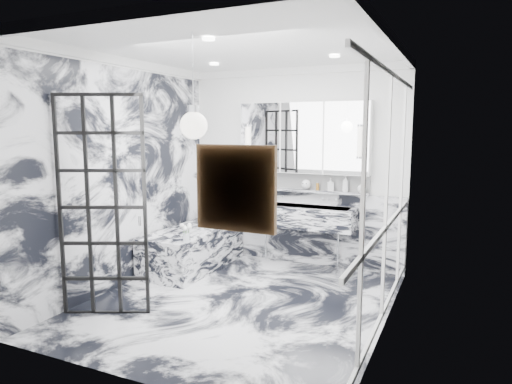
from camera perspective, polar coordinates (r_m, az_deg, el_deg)
The scene contains 25 objects.
floor at distance 5.33m, azimuth -2.13°, elevation -13.55°, with size 3.60×3.60×0.00m, color white.
ceiling at distance 5.03m, azimuth -2.31°, elevation 17.65°, with size 3.60×3.60×0.00m, color white.
wall_back at distance 6.64m, azimuth 4.84°, elevation 3.16°, with size 3.60×3.60×0.00m, color white.
wall_front at distance 3.49m, azimuth -15.68°, elevation -1.49°, with size 3.60×3.60×0.00m, color white.
wall_left at distance 5.88m, azimuth -16.27°, elevation 2.25°, with size 3.60×3.60×0.00m, color white.
wall_right at distance 4.50m, azimuth 16.27°, elevation 0.56°, with size 3.60×3.60×0.00m, color white.
marble_clad_back at distance 6.74m, azimuth 4.68°, elevation -4.28°, with size 3.18×0.05×1.05m, color white.
marble_clad_left at distance 5.88m, azimuth -16.13°, elevation 1.66°, with size 0.02×3.56×2.68m, color white.
panel_molding at distance 4.52m, azimuth 15.97°, elevation -0.68°, with size 0.03×3.40×2.30m, color white.
soap_bottle_a at distance 6.35m, azimuth 11.12°, elevation 1.01°, with size 0.08×0.09×0.22m, color #8C5919.
soap_bottle_b at distance 6.40m, azimuth 9.29°, elevation 0.93°, with size 0.08×0.08×0.18m, color #4C4C51.
soap_bottle_c at distance 6.30m, azimuth 13.11°, elevation 0.62°, with size 0.12×0.12×0.16m, color silver.
face_pot at distance 6.51m, azimuth 6.29°, elevation 0.96°, with size 0.13×0.13×0.13m, color white.
amber_bottle at distance 6.46m, azimuth 7.69°, elevation 0.67°, with size 0.04×0.04×0.10m, color #8C5919.
flower_vase at distance 5.73m, azimuth -8.70°, elevation -5.68°, with size 0.08×0.08×0.12m, color silver.
crittall_door at distance 4.97m, azimuth -18.66°, elevation -1.82°, with size 0.88×0.04×2.29m, color black, non-canonical shape.
artwork at distance 3.02m, azimuth -2.57°, elevation 0.48°, with size 0.48×0.05×0.48m, color #BC4613.
pendant_light at distance 3.94m, azimuth -7.79°, elevation 8.23°, with size 0.23×0.23×0.23m, color white.
trough_sink at distance 6.45m, azimuth 5.28°, elevation -3.00°, with size 1.60×0.45×0.30m, color silver.
ledge at distance 6.55m, azimuth 5.80°, elevation 0.18°, with size 1.90×0.14×0.04m, color silver.
subway_tile at distance 6.59m, azimuth 5.99°, elevation 1.41°, with size 1.90×0.03×0.23m, color white.
mirror_cabinet at distance 6.49m, azimuth 5.91°, elevation 6.75°, with size 1.90×0.16×1.00m, color white.
sconce_left at distance 6.72m, azimuth -1.04°, elevation 6.49°, with size 0.07×0.07×0.40m, color white.
sconce_right at distance 6.18m, azimuth 12.86°, elevation 6.16°, with size 0.07×0.07×0.40m, color white.
bathtub at distance 6.54m, azimuth -7.85°, elevation -6.98°, with size 0.75×1.65×0.55m, color silver.
Camera 1 is at (2.24, -4.42, 1.96)m, focal length 32.00 mm.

